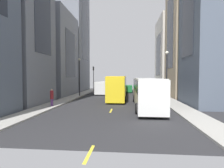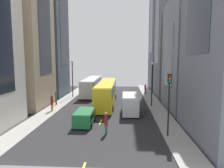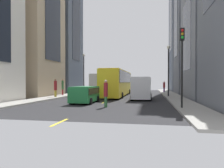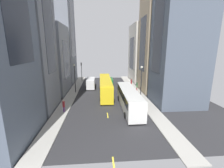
{
  "view_description": "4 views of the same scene",
  "coord_description": "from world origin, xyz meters",
  "views": [
    {
      "loc": [
        -1.78,
        29.01,
        3.56
      ],
      "look_at": [
        0.74,
        1.26,
        2.4
      ],
      "focal_mm": 28.96,
      "sensor_mm": 36.0,
      "label": 1
    },
    {
      "loc": [
        2.69,
        -33.8,
        7.3
      ],
      "look_at": [
        0.61,
        1.92,
        2.93
      ],
      "focal_mm": 33.36,
      "sensor_mm": 36.0,
      "label": 2
    },
    {
      "loc": [
        4.48,
        -30.88,
        2.07
      ],
      "look_at": [
        -1.61,
        2.75,
        1.67
      ],
      "focal_mm": 33.56,
      "sensor_mm": 36.0,
      "label": 3
    },
    {
      "loc": [
        1.08,
        32.85,
        10.34
      ],
      "look_at": [
        -1.65,
        -1.68,
        2.17
      ],
      "focal_mm": 24.59,
      "sensor_mm": 36.0,
      "label": 4
    }
  ],
  "objects": [
    {
      "name": "building_east_0",
      "position": [
        12.28,
        -15.05,
        17.09
      ],
      "size": [
        6.79,
        10.72,
        34.18
      ],
      "color": "slate",
      "rests_on": "ground"
    },
    {
      "name": "pedestrian_crossing_near",
      "position": [
        0.98,
        -14.41,
        1.18
      ],
      "size": [
        0.33,
        0.33,
        2.21
      ],
      "rotation": [
        0.0,
        0.0,
        3.43
      ],
      "color": "#336B38",
      "rests_on": "ground"
    },
    {
      "name": "building_west_0",
      "position": [
        -12.14,
        -15.52,
        8.69
      ],
      "size": [
        6.52,
        10.96,
        17.38
      ],
      "color": "beige",
      "rests_on": "ground"
    },
    {
      "name": "pedestrian_walking_far",
      "position": [
        7.08,
        8.86,
        1.19
      ],
      "size": [
        0.38,
        0.38,
        1.97
      ],
      "rotation": [
        0.0,
        0.0,
        1.51
      ],
      "color": "#593372",
      "rests_on": "ground"
    },
    {
      "name": "streetcar_yellow",
      "position": [
        -0.1,
        -0.87,
        2.13
      ],
      "size": [
        2.7,
        14.87,
        3.59
      ],
      "color": "yellow",
      "rests_on": "ground"
    },
    {
      "name": "delivery_van_white",
      "position": [
        3.53,
        -6.6,
        1.51
      ],
      "size": [
        2.25,
        5.34,
        2.58
      ],
      "color": "white",
      "rests_on": "ground"
    },
    {
      "name": "lane_stripe_2",
      "position": [
        0.0,
        0.0,
        0.01
      ],
      "size": [
        0.16,
        2.0,
        0.01
      ],
      "primitive_type": "cube",
      "color": "yellow",
      "rests_on": "ground"
    },
    {
      "name": "lane_stripe_1",
      "position": [
        0.0,
        -10.5,
        0.01
      ],
      "size": [
        0.16,
        2.0,
        0.01
      ],
      "primitive_type": "cube",
      "color": "yellow",
      "rests_on": "ground"
    },
    {
      "name": "ground_plane",
      "position": [
        0.0,
        0.0,
        0.0
      ],
      "size": [
        41.44,
        41.44,
        0.0
      ],
      "primitive_type": "plane",
      "color": "#28282B"
    },
    {
      "name": "lane_stripe_3",
      "position": [
        0.0,
        10.5,
        0.01
      ],
      "size": [
        0.16,
        2.0,
        0.01
      ],
      "primitive_type": "cube",
      "color": "yellow",
      "rests_on": "ground"
    },
    {
      "name": "lane_stripe_4",
      "position": [
        0.0,
        21.0,
        0.01
      ],
      "size": [
        0.16,
        2.0,
        0.01
      ],
      "primitive_type": "cube",
      "color": "yellow",
      "rests_on": "ground"
    },
    {
      "name": "car_green_0",
      "position": [
        -1.66,
        -11.6,
        0.94
      ],
      "size": [
        2.06,
        4.1,
        1.59
      ],
      "color": "#1E7238",
      "rests_on": "ground"
    },
    {
      "name": "building_east_2",
      "position": [
        13.77,
        6.95,
        14.23
      ],
      "size": [
        9.81,
        7.81,
        28.46
      ],
      "color": "slate",
      "rests_on": "ground"
    },
    {
      "name": "city_bus_white",
      "position": [
        -3.85,
        7.8,
        2.01
      ],
      "size": [
        2.81,
        12.99,
        3.35
      ],
      "color": "silver",
      "rests_on": "ground"
    },
    {
      "name": "sidewalk_west",
      "position": [
        -7.56,
        0.0,
        0.07
      ],
      "size": [
        2.32,
        44.0,
        0.15
      ],
      "primitive_type": "cube",
      "color": "#9E9B93",
      "rests_on": "ground"
    },
    {
      "name": "pedestrian_crossing_mid",
      "position": [
        -7.17,
        -6.37,
        1.35
      ],
      "size": [
        0.37,
        0.37,
        2.26
      ],
      "rotation": [
        0.0,
        0.0,
        1.76
      ],
      "color": "gold",
      "rests_on": "ground"
    },
    {
      "name": "streetlamp_far",
      "position": [
        6.9,
        -2.44,
        4.26
      ],
      "size": [
        0.44,
        0.44,
        6.66
      ],
      "color": "black",
      "rests_on": "ground"
    },
    {
      "name": "building_east_1",
      "position": [
        12.17,
        -3.89,
        7.7
      ],
      "size": [
        6.56,
        10.07,
        15.39
      ],
      "color": "slate",
      "rests_on": "ground"
    },
    {
      "name": "lane_stripe_0",
      "position": [
        0.0,
        -21.0,
        0.01
      ],
      "size": [
        0.16,
        2.0,
        0.01
      ],
      "primitive_type": "cube",
      "color": "yellow",
      "rests_on": "ground"
    },
    {
      "name": "building_west_1",
      "position": [
        -12.42,
        -3.33,
        11.11
      ],
      "size": [
        7.08,
        8.42,
        22.23
      ],
      "color": "tan",
      "rests_on": "ground"
    },
    {
      "name": "traffic_light_near_corner",
      "position": [
        6.8,
        -14.89,
        4.21
      ],
      "size": [
        0.32,
        0.44,
        5.83
      ],
      "color": "black",
      "rests_on": "ground"
    },
    {
      "name": "building_west_2",
      "position": [
        -13.0,
        6.13,
        13.33
      ],
      "size": [
        8.24,
        7.79,
        26.67
      ],
      "color": "#4C5666",
      "rests_on": "ground"
    },
    {
      "name": "sidewalk_east",
      "position": [
        7.56,
        0.0,
        0.07
      ],
      "size": [
        2.32,
        44.0,
        0.15
      ],
      "primitive_type": "cube",
      "color": "#9E9B93",
      "rests_on": "ground"
    },
    {
      "name": "streetlamp_near",
      "position": [
        -6.9,
        4.21,
        4.34
      ],
      "size": [
        0.44,
        0.44,
        6.81
      ],
      "color": "black",
      "rests_on": "ground"
    },
    {
      "name": "pedestrian_waiting_curb",
      "position": [
        -7.82,
        -2.7,
        1.4
      ],
      "size": [
        0.3,
        0.3,
        2.3
      ],
      "rotation": [
        0.0,
        0.0,
        3.36
      ],
      "color": "maroon",
      "rests_on": "ground"
    }
  ]
}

